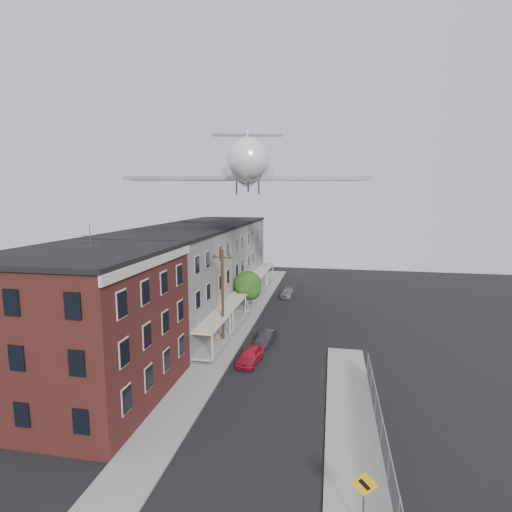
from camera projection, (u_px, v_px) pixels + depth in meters
The scene contains 19 objects.
ground at pixel (236, 496), 18.51m from camera, with size 120.00×120.00×0.00m, color black.
sidewalk_left at pixel (239, 325), 42.83m from camera, with size 3.00×62.00×0.12m, color gray.
sidewalk_right at pixel (352, 433), 23.31m from camera, with size 3.00×26.00×0.12m, color gray.
curb_left at pixel (252, 326), 42.56m from camera, with size 0.15×62.00×0.14m, color gray.
curb_right at pixel (327, 430), 23.57m from camera, with size 0.15×26.00×0.14m, color gray.
corner_building at pixel (87, 326), 26.76m from camera, with size 10.31×12.30×12.15m.
row_house_a at pixel (150, 293), 35.98m from camera, with size 11.98×7.00×10.30m.
row_house_b at pixel (179, 277), 42.78m from camera, with size 11.98×7.00×10.30m.
row_house_c at pixel (200, 266), 49.58m from camera, with size 11.98×7.00×10.30m.
row_house_d at pixel (216, 258), 56.38m from camera, with size 11.98×7.00×10.30m.
row_house_e at pixel (229, 251), 63.17m from camera, with size 11.98×7.00×10.30m.
chainlink_fence at pixel (381, 431), 21.92m from camera, with size 0.06×18.06×1.90m.
warning_sign at pixel (364, 492), 16.19m from camera, with size 1.10×0.11×2.80m.
utility_pole at pixel (223, 297), 36.33m from camera, with size 1.80×0.26×9.00m.
street_tree at pixel (249, 286), 46.09m from camera, with size 3.22×3.20×5.20m.
car_near at pixel (250, 355), 33.17m from camera, with size 1.58×3.92×1.34m, color #B1162C.
car_mid at pixel (266, 338), 37.44m from camera, with size 1.25×3.60×1.19m, color black.
car_far at pixel (287, 293), 54.90m from camera, with size 1.54×3.79×1.10m, color slate.
airplane at pixel (248, 170), 45.35m from camera, with size 26.03×29.75×8.56m.
Camera 1 is at (4.02, -16.16, 13.81)m, focal length 28.00 mm.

